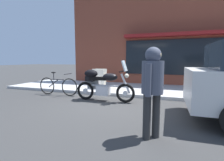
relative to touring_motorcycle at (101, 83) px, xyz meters
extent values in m
plane|color=#353535|center=(0.58, -0.26, -0.60)|extent=(80.00, 80.00, 0.00)
torus|color=black|center=(0.86, -0.01, -0.28)|extent=(0.64, 0.11, 0.64)
cylinder|color=silver|center=(0.86, -0.01, -0.28)|extent=(0.16, 0.06, 0.16)
torus|color=black|center=(-0.60, -0.05, -0.28)|extent=(0.64, 0.11, 0.64)
cylinder|color=silver|center=(-0.60, -0.05, -0.28)|extent=(0.16, 0.06, 0.16)
cube|color=silver|center=(0.08, -0.03, -0.23)|extent=(0.45, 0.31, 0.32)
cylinder|color=silver|center=(0.13, -0.03, -0.06)|extent=(0.95, 0.08, 0.06)
ellipsoid|color=black|center=(0.33, -0.02, 0.24)|extent=(0.53, 0.29, 0.26)
cube|color=black|center=(-0.09, -0.04, 0.18)|extent=(0.61, 0.26, 0.11)
cube|color=black|center=(-0.42, -0.04, 0.16)|extent=(0.29, 0.23, 0.18)
cylinder|color=silver|center=(0.86, -0.01, 0.04)|extent=(0.35, 0.08, 0.67)
cylinder|color=black|center=(0.74, -0.01, 0.44)|extent=(0.05, 0.62, 0.04)
cube|color=silver|center=(0.82, -0.01, 0.62)|extent=(0.16, 0.32, 0.35)
sphere|color=#EAEACC|center=(0.90, -0.01, 0.30)|extent=(0.14, 0.14, 0.14)
cube|color=#B4B4B4|center=(-0.37, 0.20, 0.00)|extent=(0.44, 0.21, 0.44)
cube|color=black|center=(-0.37, 0.31, 0.00)|extent=(0.37, 0.03, 0.03)
ellipsoid|color=black|center=(-0.37, -0.04, 0.34)|extent=(0.49, 0.33, 0.28)
torus|color=black|center=(-1.47, 0.28, -0.25)|extent=(0.70, 0.04, 0.70)
torus|color=black|center=(-2.54, 0.28, -0.25)|extent=(0.70, 0.04, 0.70)
cylinder|color=black|center=(-2.01, 0.28, 0.03)|extent=(0.59, 0.04, 0.04)
cylinder|color=black|center=(-2.22, 0.28, -0.13)|extent=(0.46, 0.04, 0.34)
cylinder|color=black|center=(-2.20, 0.28, 0.15)|extent=(0.03, 0.03, 0.30)
ellipsoid|color=black|center=(-2.20, 0.28, 0.31)|extent=(0.22, 0.10, 0.06)
cylinder|color=black|center=(-1.52, 0.28, 0.27)|extent=(0.03, 0.48, 0.03)
cylinder|color=black|center=(3.45, 0.05, -0.27)|extent=(0.66, 0.23, 0.66)
cylinder|color=#2A2A2A|center=(2.06, -2.32, -0.19)|extent=(0.14, 0.14, 0.83)
cylinder|color=#2A2A2A|center=(1.91, -2.45, -0.19)|extent=(0.14, 0.14, 0.83)
cylinder|color=#474C5B|center=(1.98, -2.39, 0.51)|extent=(0.45, 0.45, 0.57)
sphere|color=#474C5B|center=(1.98, -2.39, 0.90)|extent=(0.28, 0.28, 0.28)
sphere|color=tan|center=(2.04, -2.40, 0.90)|extent=(0.17, 0.17, 0.17)
cylinder|color=#474C5B|center=(2.03, -2.16, 0.48)|extent=(0.10, 0.10, 0.55)
cylinder|color=#474C5B|center=(1.94, -2.61, 0.48)|extent=(0.10, 0.10, 0.55)
cube|color=silver|center=(-0.81, 1.62, -0.04)|extent=(0.55, 0.18, 0.88)
cube|color=silver|center=(-0.81, 1.84, -0.04)|extent=(0.55, 0.18, 0.88)
camera|label=1|loc=(2.31, -5.46, 0.82)|focal=27.69mm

